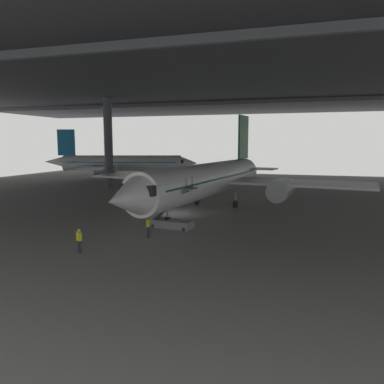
% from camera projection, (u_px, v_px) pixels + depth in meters
% --- Properties ---
extents(ground_plane, '(110.00, 110.00, 0.00)m').
position_uv_depth(ground_plane, '(173.00, 214.00, 39.96)').
color(ground_plane, gray).
extents(hangar_structure, '(121.00, 99.00, 16.32)m').
position_uv_depth(hangar_structure, '(206.00, 83.00, 50.93)').
color(hangar_structure, '#4C4F54').
rests_on(hangar_structure, ground_plane).
extents(airplane_main, '(35.35, 36.32, 11.38)m').
position_uv_depth(airplane_main, '(209.00, 179.00, 42.18)').
color(airplane_main, white).
rests_on(airplane_main, ground_plane).
extents(boarding_stairs, '(4.34, 2.02, 4.64)m').
position_uv_depth(boarding_stairs, '(172.00, 220.00, 33.24)').
color(boarding_stairs, slate).
rests_on(boarding_stairs, ground_plane).
extents(crew_worker_near_nose, '(0.52, 0.33, 1.65)m').
position_uv_depth(crew_worker_near_nose, '(79.00, 239.00, 25.72)').
color(crew_worker_near_nose, '#232838').
rests_on(crew_worker_near_nose, ground_plane).
extents(crew_worker_by_stairs, '(0.26, 0.55, 1.76)m').
position_uv_depth(crew_worker_by_stairs, '(148.00, 225.00, 29.76)').
color(crew_worker_by_stairs, '#232838').
rests_on(crew_worker_by_stairs, ground_plane).
extents(airplane_distant, '(31.71, 31.42, 10.35)m').
position_uv_depth(airplane_distant, '(120.00, 163.00, 78.96)').
color(airplane_distant, white).
rests_on(airplane_distant, ground_plane).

